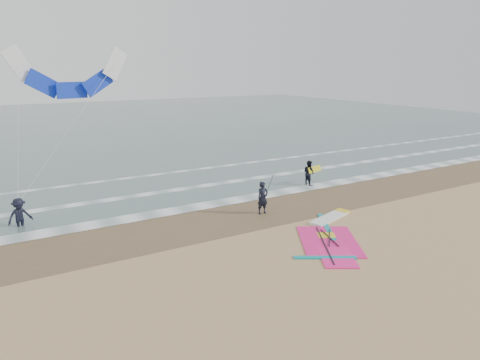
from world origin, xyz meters
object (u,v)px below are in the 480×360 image
surf_kite (70,77)px  person_standing (263,198)px  windsurf_rig (330,234)px  person_wading (19,209)px  person_walking (309,173)px

surf_kite → person_standing: bearing=-49.5°
windsurf_rig → person_wading: size_ratio=3.34×
windsurf_rig → person_walking: bearing=58.0°
windsurf_rig → surf_kite: bearing=123.9°
windsurf_rig → surf_kite: 17.30m
person_standing → person_walking: bearing=29.9°
windsurf_rig → person_wading: bearing=146.0°
windsurf_rig → person_standing: 4.37m
windsurf_rig → person_walking: (4.67, 7.46, 0.79)m
person_standing → person_walking: person_standing is taller
person_walking → surf_kite: bearing=61.1°
windsurf_rig → surf_kite: (-8.80, 13.13, 7.03)m
person_walking → surf_kite: (-13.47, 5.67, 6.23)m
windsurf_rig → surf_kite: size_ratio=0.80×
person_standing → person_walking: size_ratio=1.06×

